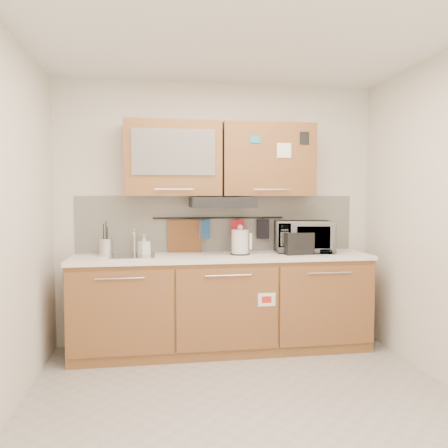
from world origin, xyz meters
name	(u,v)px	position (x,y,z in m)	size (l,w,h in m)	color
floor	(248,409)	(0.00, 0.00, 0.00)	(3.20, 3.20, 0.00)	#9E9993
ceiling	(250,25)	(0.00, 0.00, 2.60)	(3.20, 3.20, 0.00)	white
wall_back	(218,214)	(0.00, 1.50, 1.30)	(3.20, 3.20, 0.00)	silver
base_cabinet	(223,308)	(0.00, 1.19, 0.41)	(2.80, 0.64, 0.88)	olive
countertop	(223,257)	(0.00, 1.19, 0.90)	(2.82, 0.62, 0.04)	white
backsplash	(218,224)	(0.00, 1.49, 1.20)	(2.80, 0.02, 0.56)	silver
upper_cabinets	(220,160)	(0.00, 1.32, 1.83)	(1.82, 0.37, 0.70)	olive
range_hood	(222,202)	(0.00, 1.25, 1.42)	(0.60, 0.46, 0.10)	black
sink	(132,256)	(-0.85, 1.21, 0.92)	(0.42, 0.40, 0.26)	silver
utensil_rail	(219,218)	(0.00, 1.45, 1.26)	(0.02, 0.02, 1.30)	black
utensil_crock	(106,247)	(-1.09, 1.30, 1.00)	(0.15, 0.15, 0.32)	silver
kettle	(240,243)	(0.17, 1.19, 1.03)	(0.22, 0.20, 0.29)	silver
toaster	(298,243)	(0.72, 1.13, 1.03)	(0.29, 0.20, 0.21)	black
microwave	(304,237)	(0.83, 1.27, 1.07)	(0.56, 0.38, 0.31)	#999999
soap_bottle	(144,245)	(-0.74, 1.29, 1.02)	(0.09, 0.09, 0.19)	#999999
cutting_board	(185,241)	(-0.35, 1.44, 1.03)	(0.34, 0.02, 0.42)	brown
oven_mitt	(204,229)	(-0.15, 1.44, 1.15)	(0.11, 0.03, 0.18)	#205095
dark_pouch	(263,229)	(0.45, 1.44, 1.14)	(0.12, 0.04, 0.19)	black
pot_holder	(238,228)	(0.19, 1.44, 1.16)	(0.13, 0.02, 0.16)	red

